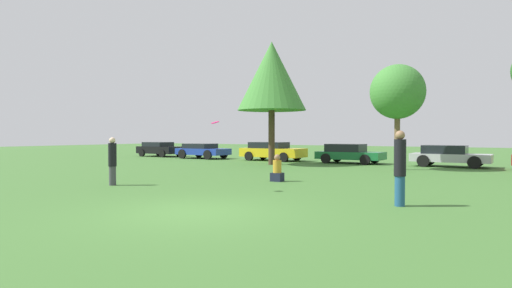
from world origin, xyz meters
The scene contains 12 objects.
ground_plane centered at (0.00, 0.00, 0.00)m, with size 120.00×120.00×0.00m, color #3D6B2D.
person_thrower centered at (-5.82, 2.47, 0.88)m, with size 0.28×0.28×1.70m.
person_catcher centered at (3.85, 3.32, 0.98)m, with size 0.29×0.29×1.89m.
frisbee centered at (-1.73, 3.07, 2.18)m, with size 0.26×0.25×0.12m.
bystander_sitting centered at (-1.46, 6.63, 0.43)m, with size 0.44×0.37×1.04m.
tree_0 centered at (-6.11, 14.41, 5.29)m, with size 4.11×4.11×7.37m.
tree_1 centered at (1.19, 14.54, 3.96)m, with size 2.75×2.75×5.38m.
parked_car_black centered at (-18.81, 17.97, 0.64)m, with size 3.86×2.14×1.19m.
parked_car_blue centered at (-13.86, 17.42, 0.63)m, with size 4.06×2.15×1.13m.
parked_car_yellow centered at (-8.06, 17.89, 0.68)m, with size 4.51×2.14×1.29m.
parked_car_green centered at (-2.58, 18.05, 0.64)m, with size 4.12×2.10×1.22m.
parked_car_silver centered at (3.17, 18.13, 0.65)m, with size 4.15×1.95×1.21m.
Camera 1 is at (6.27, -7.46, 1.78)m, focal length 29.41 mm.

